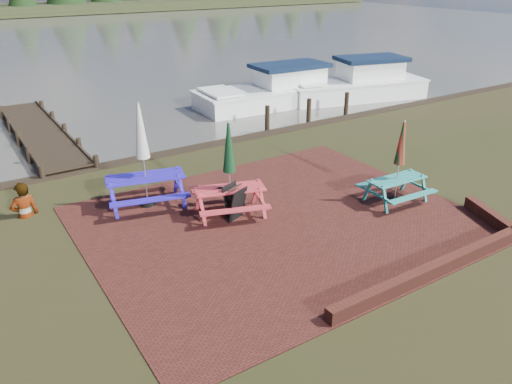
{
  "coord_description": "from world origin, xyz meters",
  "views": [
    {
      "loc": [
        -6.31,
        -7.78,
        5.73
      ],
      "look_at": [
        -0.72,
        0.94,
        1.0
      ],
      "focal_mm": 35.0,
      "sensor_mm": 36.0,
      "label": 1
    }
  ],
  "objects_px": {
    "boat_far": "(357,85)",
    "person": "(19,183)",
    "picnic_table_blue": "(145,172)",
    "chalkboard": "(235,202)",
    "picnic_table_red": "(230,184)",
    "jetty": "(41,133)",
    "boat_near": "(277,92)",
    "picnic_table_teal": "(398,175)"
  },
  "relations": [
    {
      "from": "picnic_table_blue",
      "to": "boat_far",
      "type": "height_order",
      "value": "picnic_table_blue"
    },
    {
      "from": "picnic_table_red",
      "to": "boat_far",
      "type": "bearing_deg",
      "value": 52.05
    },
    {
      "from": "boat_far",
      "to": "jetty",
      "type": "bearing_deg",
      "value": 97.78
    },
    {
      "from": "jetty",
      "to": "chalkboard",
      "type": "bearing_deg",
      "value": -74.32
    },
    {
      "from": "picnic_table_teal",
      "to": "boat_near",
      "type": "distance_m",
      "value": 11.24
    },
    {
      "from": "picnic_table_blue",
      "to": "chalkboard",
      "type": "height_order",
      "value": "picnic_table_blue"
    },
    {
      "from": "boat_near",
      "to": "boat_far",
      "type": "relative_size",
      "value": 1.03
    },
    {
      "from": "chalkboard",
      "to": "picnic_table_blue",
      "type": "bearing_deg",
      "value": 107.56
    },
    {
      "from": "picnic_table_blue",
      "to": "chalkboard",
      "type": "bearing_deg",
      "value": -36.95
    },
    {
      "from": "chalkboard",
      "to": "jetty",
      "type": "height_order",
      "value": "chalkboard"
    },
    {
      "from": "picnic_table_teal",
      "to": "jetty",
      "type": "distance_m",
      "value": 12.91
    },
    {
      "from": "boat_far",
      "to": "person",
      "type": "height_order",
      "value": "person"
    },
    {
      "from": "jetty",
      "to": "boat_near",
      "type": "height_order",
      "value": "boat_near"
    },
    {
      "from": "picnic_table_blue",
      "to": "jetty",
      "type": "bearing_deg",
      "value": 111.9
    },
    {
      "from": "boat_far",
      "to": "person",
      "type": "distance_m",
      "value": 16.77
    },
    {
      "from": "jetty",
      "to": "picnic_table_teal",
      "type": "bearing_deg",
      "value": -58.49
    },
    {
      "from": "person",
      "to": "chalkboard",
      "type": "bearing_deg",
      "value": 141.4
    },
    {
      "from": "jetty",
      "to": "boat_far",
      "type": "relative_size",
      "value": 1.26
    },
    {
      "from": "boat_far",
      "to": "person",
      "type": "relative_size",
      "value": 4.0
    },
    {
      "from": "picnic_table_blue",
      "to": "chalkboard",
      "type": "xyz_separation_m",
      "value": [
        1.55,
        -1.87,
        -0.51
      ]
    },
    {
      "from": "picnic_table_blue",
      "to": "boat_near",
      "type": "xyz_separation_m",
      "value": [
        9.19,
        7.32,
        -0.56
      ]
    },
    {
      "from": "picnic_table_teal",
      "to": "person",
      "type": "relative_size",
      "value": 1.22
    },
    {
      "from": "jetty",
      "to": "boat_near",
      "type": "bearing_deg",
      "value": -1.92
    },
    {
      "from": "boat_near",
      "to": "person",
      "type": "bearing_deg",
      "value": 120.51
    },
    {
      "from": "picnic_table_teal",
      "to": "picnic_table_blue",
      "type": "xyz_separation_m",
      "value": [
        -5.6,
        3.32,
        0.18
      ]
    },
    {
      "from": "boat_near",
      "to": "picnic_table_red",
      "type": "bearing_deg",
      "value": 142.35
    },
    {
      "from": "chalkboard",
      "to": "boat_far",
      "type": "relative_size",
      "value": 0.12
    },
    {
      "from": "picnic_table_red",
      "to": "chalkboard",
      "type": "relative_size",
      "value": 2.81
    },
    {
      "from": "boat_near",
      "to": "boat_far",
      "type": "bearing_deg",
      "value": -103.1
    },
    {
      "from": "picnic_table_blue",
      "to": "chalkboard",
      "type": "distance_m",
      "value": 2.48
    },
    {
      "from": "picnic_table_teal",
      "to": "picnic_table_red",
      "type": "xyz_separation_m",
      "value": [
        -4.04,
        1.71,
        0.07
      ]
    },
    {
      "from": "picnic_table_teal",
      "to": "jetty",
      "type": "xyz_separation_m",
      "value": [
        -6.74,
        10.99,
        -0.66
      ]
    },
    {
      "from": "picnic_table_blue",
      "to": "person",
      "type": "relative_size",
      "value": 1.51
    },
    {
      "from": "jetty",
      "to": "boat_far",
      "type": "height_order",
      "value": "boat_far"
    },
    {
      "from": "chalkboard",
      "to": "picnic_table_teal",
      "type": "bearing_deg",
      "value": -41.63
    },
    {
      "from": "picnic_table_red",
      "to": "picnic_table_blue",
      "type": "relative_size",
      "value": 0.88
    },
    {
      "from": "picnic_table_blue",
      "to": "boat_near",
      "type": "relative_size",
      "value": 0.37
    },
    {
      "from": "chalkboard",
      "to": "jetty",
      "type": "bearing_deg",
      "value": 83.68
    },
    {
      "from": "picnic_table_teal",
      "to": "picnic_table_red",
      "type": "distance_m",
      "value": 4.39
    },
    {
      "from": "picnic_table_teal",
      "to": "picnic_table_blue",
      "type": "distance_m",
      "value": 6.51
    },
    {
      "from": "boat_near",
      "to": "person",
      "type": "height_order",
      "value": "person"
    },
    {
      "from": "boat_far",
      "to": "picnic_table_teal",
      "type": "bearing_deg",
      "value": 155.27
    }
  ]
}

